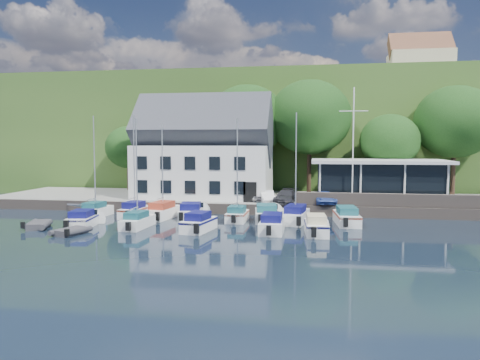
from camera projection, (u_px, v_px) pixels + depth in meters
The scene contains 35 objects.
ground at pixel (246, 239), 33.10m from camera, with size 180.00×180.00×0.00m, color black.
quay at pixel (270, 201), 50.28m from camera, with size 60.00×13.00×1.00m, color gray.
quay_face at pixel (264, 210), 43.88m from camera, with size 60.00×0.30×1.00m, color #62564F.
hillside at pixel (292, 137), 93.47m from camera, with size 160.00×75.00×16.00m, color #2B4A1C.
field_patch at pixel (332, 99), 99.42m from camera, with size 50.00×30.00×0.30m, color #5F6F37.
farmhouse at pixel (420, 64), 79.16m from camera, with size 10.40×7.00×8.20m, color beige, non-canonical shape.
harbor_building at pixel (204, 156), 50.02m from camera, with size 14.40×8.20×8.70m, color silver, non-canonical shape.
club_pavilion at pixel (378, 180), 46.85m from camera, with size 13.20×7.20×4.10m, color black, non-canonical shape.
seawall at pixel (396, 200), 42.28m from camera, with size 18.00×0.50×1.20m, color #62564F.
gangway at pixel (89, 214), 44.58m from camera, with size 1.20×6.00×1.40m, color silver, non-canonical shape.
car_silver at pixel (258, 195), 46.84m from camera, with size 1.34×3.34×1.14m, color #B2B3B7.
car_white at pixel (267, 196), 45.68m from camera, with size 1.23×3.53×1.16m, color silver.
car_dgrey at pixel (286, 196), 44.88m from camera, with size 1.82×4.49×1.30m, color #2F2F34.
car_blue at pixel (324, 197), 44.47m from camera, with size 1.47×3.72×1.27m, color #324D9A.
flagpole at pixel (353, 146), 43.53m from camera, with size 2.62×0.20×10.92m, color silver, non-canonical shape.
tree_0 at pixel (129, 158), 57.33m from camera, with size 5.73×5.73×7.83m, color black, non-canonical shape.
tree_2 at pixel (247, 139), 54.69m from camera, with size 9.19×9.19×12.56m, color black, non-canonical shape.
tree_3 at pixel (309, 137), 53.50m from camera, with size 9.49×9.49×12.97m, color black, non-canonical shape.
tree_4 at pixel (389, 155), 51.50m from camera, with size 6.55×6.55×8.95m, color black, non-canonical shape.
tree_5 at pixel (454, 141), 51.59m from camera, with size 8.84×8.84×12.08m, color black, non-canonical shape.
boat_r1_0 at pixel (95, 171), 42.80m from camera, with size 1.70×5.61×8.45m, color white, non-canonical shape.
boat_r1_1 at pixel (134, 168), 42.43m from camera, with size 1.81×5.44×9.00m, color white, non-canonical shape.
boat_r1_2 at pixel (162, 167), 41.98m from camera, with size 1.89×6.81×9.28m, color white, non-canonical shape.
boat_r1_3 at pixel (191, 211), 41.64m from camera, with size 2.16×5.47×1.50m, color white, non-canonical shape.
boat_r1_4 at pixel (237, 174), 40.27m from camera, with size 1.76×4.93×8.27m, color white, non-canonical shape.
boat_r1_5 at pixel (267, 213), 40.64m from camera, with size 2.18×5.82×1.49m, color white, non-canonical shape.
boat_r1_6 at pixel (296, 168), 39.58m from camera, with size 1.90×6.84×9.32m, color white, non-canonical shape.
boat_r1_7 at pixel (347, 215), 39.09m from camera, with size 1.91×6.67×1.51m, color white, non-canonical shape.
boat_r2_0 at pixel (83, 218), 37.97m from camera, with size 1.89×5.44×1.38m, color white, non-canonical shape.
boat_r2_1 at pixel (137, 176), 37.15m from camera, with size 1.65×5.66×8.26m, color white, non-canonical shape.
boat_r2_2 at pixel (199, 221), 36.03m from camera, with size 1.82×5.36×1.52m, color white, non-canonical shape.
boat_r2_3 at pixel (272, 222), 35.68m from camera, with size 1.92×6.08×1.47m, color white, non-canonical shape.
boat_r2_4 at pixel (316, 224), 34.76m from camera, with size 1.75×5.55×1.51m, color white, non-canonical shape.
dinghy_0 at pixel (38, 224), 37.31m from camera, with size 1.82×3.03×0.71m, color #353439, non-canonical shape.
dinghy_1 at pixel (71, 230), 34.71m from camera, with size 1.65×2.75×0.64m, color #353439, non-canonical shape.
Camera 1 is at (4.77, -32.31, 6.81)m, focal length 35.00 mm.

